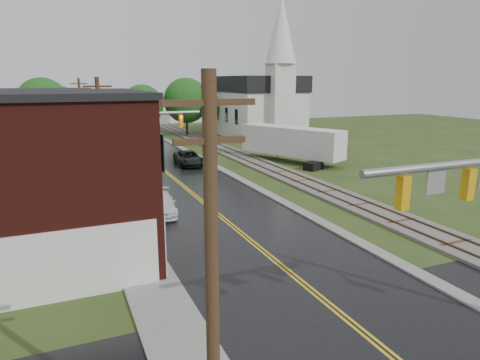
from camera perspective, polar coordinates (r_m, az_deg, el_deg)
main_road at (r=39.63m, az=-8.82°, el=0.21°), size 10.00×90.00×0.02m
cross_road at (r=15.98m, az=19.21°, el=-21.04°), size 60.00×9.00×0.02m
curb_right at (r=45.83m, az=-3.84°, el=2.10°), size 0.80×70.00×0.12m
sidewalk_left at (r=33.80m, az=-16.90°, el=-2.48°), size 2.40×50.00×0.12m
yellow_house at (r=33.99m, az=-25.51°, el=2.42°), size 8.00×7.00×6.40m
darkred_building at (r=43.00m, az=-23.67°, el=3.25°), size 7.00×6.00×4.40m
church at (r=67.97m, az=2.58°, el=10.68°), size 10.40×18.40×20.00m
railroad at (r=47.50m, az=1.40°, el=2.64°), size 3.20×80.00×0.30m
traffic_signal_far at (r=35.19m, az=-13.38°, el=6.60°), size 7.34×0.43×7.20m
utility_pole_a at (r=8.91m, az=-3.73°, el=-14.10°), size 1.80×0.28×9.00m
utility_pole_b at (r=29.88m, az=-17.98°, el=4.70°), size 1.80×0.28×9.00m
utility_pole_c at (r=51.71m, az=-20.36°, el=7.86°), size 1.80×0.28×9.00m
tree_left_c at (r=47.78m, az=-28.55°, el=6.46°), size 6.00×6.00×7.65m
tree_left_e at (r=53.53m, az=-22.68°, el=7.92°), size 6.40×6.40×8.16m
suv_dark at (r=45.41m, az=-6.84°, el=2.88°), size 2.77×5.48×1.49m
pickup_white at (r=29.23m, az=-10.53°, el=-3.18°), size 2.48×4.83×1.34m
semi_trailer at (r=46.99m, az=6.91°, el=5.12°), size 7.34×12.10×3.82m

